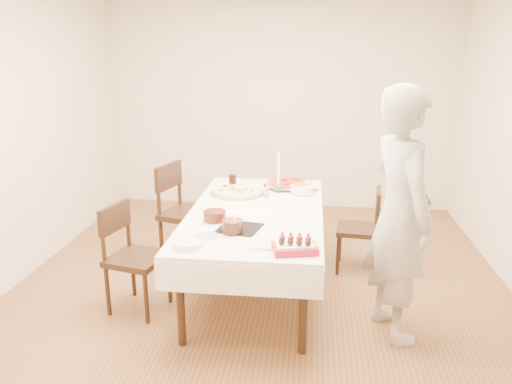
# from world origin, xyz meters

# --- Properties ---
(floor) EXTENTS (5.00, 5.00, 0.00)m
(floor) POSITION_xyz_m (0.00, 0.00, 0.00)
(floor) COLOR brown
(floor) RESTS_ON ground
(wall_back) EXTENTS (4.50, 0.04, 2.70)m
(wall_back) POSITION_xyz_m (0.00, 2.50, 1.35)
(wall_back) COLOR beige
(wall_back) RESTS_ON floor
(wall_front) EXTENTS (4.50, 0.04, 2.70)m
(wall_front) POSITION_xyz_m (0.00, -2.50, 1.35)
(wall_front) COLOR beige
(wall_front) RESTS_ON floor
(wall_left) EXTENTS (0.04, 5.00, 2.70)m
(wall_left) POSITION_xyz_m (-2.25, 0.00, 1.35)
(wall_left) COLOR beige
(wall_left) RESTS_ON floor
(dining_table) EXTENTS (1.67, 2.37, 0.75)m
(dining_table) POSITION_xyz_m (-0.04, -0.03, 0.38)
(dining_table) COLOR white
(dining_table) RESTS_ON floor
(chair_right_savory) EXTENTS (0.47, 0.47, 0.83)m
(chair_right_savory) POSITION_xyz_m (0.89, 0.49, 0.42)
(chair_right_savory) COLOR black
(chair_right_savory) RESTS_ON floor
(chair_left_savory) EXTENTS (0.64, 0.64, 1.01)m
(chair_left_savory) POSITION_xyz_m (-0.78, 0.50, 0.51)
(chair_left_savory) COLOR black
(chair_left_savory) RESTS_ON floor
(chair_left_dessert) EXTENTS (0.56, 0.56, 0.90)m
(chair_left_dessert) POSITION_xyz_m (-0.96, -0.50, 0.45)
(chair_left_dessert) COLOR black
(chair_left_dessert) RESTS_ON floor
(person) EXTENTS (0.65, 0.80, 1.88)m
(person) POSITION_xyz_m (1.08, -0.60, 0.94)
(person) COLOR #B5AEAA
(person) RESTS_ON floor
(pizza_white) EXTENTS (0.66, 0.66, 0.04)m
(pizza_white) POSITION_xyz_m (-0.27, 0.44, 0.77)
(pizza_white) COLOR beige
(pizza_white) RESTS_ON dining_table
(pizza_pepperoni) EXTENTS (0.62, 0.62, 0.04)m
(pizza_pepperoni) POSITION_xyz_m (0.19, 0.77, 0.77)
(pizza_pepperoni) COLOR red
(pizza_pepperoni) RESTS_ON dining_table
(red_placemat) EXTENTS (0.31, 0.31, 0.01)m
(red_placemat) POSITION_xyz_m (0.36, 0.63, 0.75)
(red_placemat) COLOR #B21E1E
(red_placemat) RESTS_ON dining_table
(pasta_bowl) EXTENTS (0.29, 0.29, 0.07)m
(pasta_bowl) POSITION_xyz_m (0.35, 0.52, 0.79)
(pasta_bowl) COLOR white
(pasta_bowl) RESTS_ON dining_table
(taper_candle) EXTENTS (0.11, 0.11, 0.40)m
(taper_candle) POSITION_xyz_m (0.11, 0.56, 0.95)
(taper_candle) COLOR white
(taper_candle) RESTS_ON dining_table
(shaker_pair) EXTENTS (0.10, 0.10, 0.10)m
(shaker_pair) POSITION_xyz_m (0.02, 0.37, 0.80)
(shaker_pair) COLOR white
(shaker_pair) RESTS_ON dining_table
(cola_glass) EXTENTS (0.07, 0.07, 0.14)m
(cola_glass) POSITION_xyz_m (-0.36, 0.66, 0.82)
(cola_glass) COLOR black
(cola_glass) RESTS_ON dining_table
(layer_cake) EXTENTS (0.29, 0.29, 0.10)m
(layer_cake) POSITION_xyz_m (-0.34, -0.37, 0.80)
(layer_cake) COLOR #37170D
(layer_cake) RESTS_ON dining_table
(cake_board) EXTENTS (0.37, 0.37, 0.01)m
(cake_board) POSITION_xyz_m (-0.11, -0.49, 0.75)
(cake_board) COLOR black
(cake_board) RESTS_ON dining_table
(birthday_cake) EXTENTS (0.17, 0.17, 0.16)m
(birthday_cake) POSITION_xyz_m (-0.16, -0.59, 0.84)
(birthday_cake) COLOR #3A1F0F
(birthday_cake) RESTS_ON dining_table
(strawberry_box) EXTENTS (0.34, 0.27, 0.08)m
(strawberry_box) POSITION_xyz_m (0.33, -0.90, 0.79)
(strawberry_box) COLOR #AE132A
(strawberry_box) RESTS_ON dining_table
(box_lid) EXTENTS (0.34, 0.24, 0.03)m
(box_lid) POSITION_xyz_m (0.17, -0.79, 0.75)
(box_lid) COLOR beige
(box_lid) RESTS_ON dining_table
(plate_stack) EXTENTS (0.22, 0.22, 0.04)m
(plate_stack) POSITION_xyz_m (-0.42, -0.90, 0.77)
(plate_stack) COLOR white
(plate_stack) RESTS_ON dining_table
(china_plate) EXTENTS (0.22, 0.22, 0.01)m
(china_plate) POSITION_xyz_m (-0.34, -0.69, 0.75)
(china_plate) COLOR white
(china_plate) RESTS_ON dining_table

